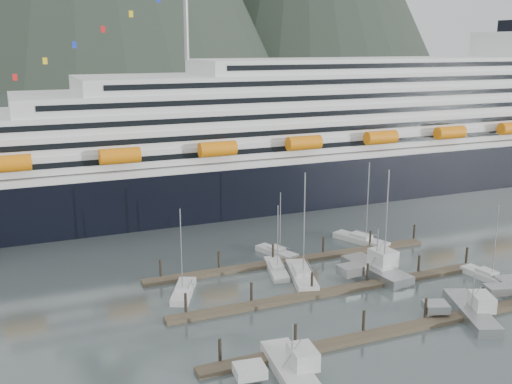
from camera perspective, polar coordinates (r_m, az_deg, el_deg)
ground at (r=84.91m, az=11.48°, el=-9.60°), size 1600.00×1600.00×0.00m
cruise_ship at (r=142.02m, az=9.38°, el=5.08°), size 210.00×30.40×50.30m
dock_near at (r=74.84m, az=12.64°, el=-12.76°), size 48.18×2.28×3.20m
dock_mid at (r=84.67m, az=7.52°, el=-9.27°), size 48.18×2.28×3.20m
dock_far at (r=95.27m, az=3.57°, el=-6.47°), size 48.18×2.28×3.20m
sailboat_a at (r=83.90m, az=-6.91°, el=-9.40°), size 5.70×8.58×12.86m
sailboat_b at (r=88.64m, az=4.37°, el=-7.99°), size 5.97×11.66×16.73m
sailboat_d at (r=91.66m, az=11.61°, el=-7.50°), size 3.26×11.62×16.73m
sailboat_e at (r=91.09m, az=1.95°, el=-7.38°), size 4.55×9.36×11.07m
sailboat_f at (r=98.12m, az=1.97°, el=-5.78°), size 4.87×8.18×11.00m
sailboat_g at (r=105.52m, az=9.96°, el=-4.54°), size 6.26×10.60×14.73m
sailboat_h at (r=94.57m, az=21.14°, el=-7.53°), size 3.18×8.46×11.79m
trawler_a at (r=64.48m, az=3.32°, el=-16.53°), size 8.83×12.17×6.50m
trawler_c at (r=81.59m, az=19.73°, el=-10.55°), size 9.71×12.42×6.13m
trawler_e at (r=91.31m, az=11.31°, el=-7.21°), size 9.53×12.49×7.91m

